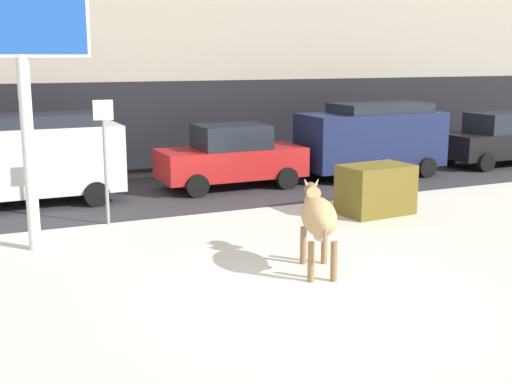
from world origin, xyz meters
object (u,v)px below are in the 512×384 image
Objects in this scene: cow_tan at (318,217)px; car_navy_van at (372,137)px; car_white_van at (30,157)px; car_black_sedan at (499,139)px; car_red_sedan at (231,157)px; dumpster at (376,189)px; billboard at (20,26)px; street_sign at (105,152)px.

car_navy_van reaches higher than cow_tan.
car_black_sedan is at bearing -0.71° from car_white_van.
dumpster is at bearing -65.66° from car_red_sedan.
car_white_van is 1.10× the size of car_red_sedan.
cow_tan is 9.77m from car_navy_van.
dumpster is at bearing -122.71° from car_navy_van.
billboard is 3.45m from street_sign.
billboard is 1.32× the size of car_red_sedan.
street_sign is (-4.16, -2.78, 0.76)m from car_red_sedan.
car_navy_van is (4.77, -0.08, 0.33)m from car_red_sedan.
billboard reaches higher than cow_tan.
car_black_sedan reaches higher than dumpster.
car_white_van is 1.00× the size of car_navy_van.
car_red_sedan is 2.47× the size of dumpster.
dumpster is at bearing 43.18° from cow_tan.
car_black_sedan is (5.29, -0.02, -0.33)m from car_navy_van.
dumpster is at bearing -30.88° from car_white_van.
car_black_sedan is (10.06, -0.10, 0.00)m from car_red_sedan.
dumpster is (3.42, 3.21, -0.39)m from cow_tan.
car_white_van is (-4.09, 7.71, 0.25)m from cow_tan.
cow_tan is at bearing -62.04° from car_white_van.
street_sign is at bearing -64.63° from car_white_van.
car_red_sedan is 4.78m from car_navy_van.
billboard reaches higher than dumpster.
dumpster is (-2.78, -4.33, -0.64)m from car_navy_van.
car_white_van and car_navy_van have the same top height.
car_red_sedan is 5.06m from street_sign.
car_red_sedan is at bearing 79.35° from cow_tan.
car_navy_van reaches higher than dumpster.
billboard is (-4.46, 3.44, 3.32)m from cow_tan.
car_navy_van is 1.63× the size of street_sign.
car_white_van is at bearing 85.12° from billboard.
dumpster is at bearing -151.92° from car_black_sedan.
billboard is at bearing -144.68° from car_red_sedan.
cow_tan is 1.13× the size of dumpster.
billboard reaches higher than car_navy_van.
billboard is 1.21× the size of car_navy_van.
cow_tan is at bearing -37.69° from billboard.
dumpster is (7.88, -0.23, -3.71)m from billboard.
billboard is at bearing -165.67° from car_black_sedan.
car_white_van reaches higher than dumpster.
cow_tan is 8.73m from car_white_van.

